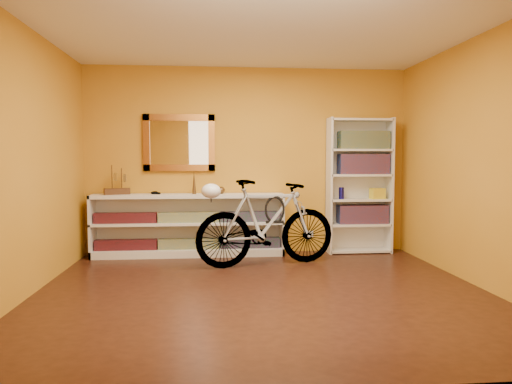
{
  "coord_description": "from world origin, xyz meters",
  "views": [
    {
      "loc": [
        -0.47,
        -4.51,
        1.32
      ],
      "look_at": [
        0.0,
        0.7,
        0.95
      ],
      "focal_mm": 32.45,
      "sensor_mm": 36.0,
      "label": 1
    }
  ],
  "objects": [
    {
      "name": "console_unit",
      "position": [
        -0.82,
        1.81,
        0.42
      ],
      "size": [
        2.6,
        0.35,
        0.85
      ],
      "primitive_type": null,
      "color": "silver",
      "rests_on": "floor"
    },
    {
      "name": "ceiling",
      "position": [
        0.0,
        0.0,
        2.6
      ],
      "size": [
        4.5,
        4.0,
        0.01
      ],
      "primitive_type": "cube",
      "color": "silver",
      "rests_on": "ground"
    },
    {
      "name": "helmet",
      "position": [
        -0.51,
        0.98,
        0.95
      ],
      "size": [
        0.23,
        0.22,
        0.18
      ],
      "primitive_type": "ellipsoid",
      "color": "white",
      "rests_on": "bicycle"
    },
    {
      "name": "bookcase",
      "position": [
        1.57,
        1.84,
        0.95
      ],
      "size": [
        0.9,
        0.3,
        1.9
      ],
      "primitive_type": null,
      "color": "silver",
      "rests_on": "floor"
    },
    {
      "name": "book_row_b",
      "position": [
        1.62,
        1.84,
        1.25
      ],
      "size": [
        0.7,
        0.22,
        0.28
      ],
      "primitive_type": "cube",
      "color": "maroon",
      "rests_on": "bookcase"
    },
    {
      "name": "yellow_bag",
      "position": [
        1.82,
        1.8,
        0.84
      ],
      "size": [
        0.21,
        0.16,
        0.15
      ],
      "primitive_type": "cube",
      "rotation": [
        0.0,
        0.0,
        0.17
      ],
      "color": "yellow",
      "rests_on": "bookcase"
    },
    {
      "name": "gilt_mirror",
      "position": [
        -0.95,
        1.97,
        1.55
      ],
      "size": [
        0.98,
        0.06,
        0.78
      ],
      "primitive_type": "cube",
      "color": "brown",
      "rests_on": "back_wall"
    },
    {
      "name": "red_tin",
      "position": [
        1.37,
        1.87,
        1.57
      ],
      "size": [
        0.16,
        0.16,
        0.2
      ],
      "primitive_type": "cube",
      "rotation": [
        0.0,
        0.0,
        0.01
      ],
      "color": "maroon",
      "rests_on": "bookcase"
    },
    {
      "name": "model_ship",
      "position": [
        -1.77,
        1.81,
        1.05
      ],
      "size": [
        0.36,
        0.24,
        0.4
      ],
      "primitive_type": null,
      "rotation": [
        0.0,
        0.0,
        0.37
      ],
      "color": "#3C2210",
      "rests_on": "console_unit"
    },
    {
      "name": "decorative_orb",
      "position": [
        -0.38,
        1.81,
        0.9
      ],
      "size": [
        0.1,
        0.1,
        0.1
      ],
      "primitive_type": "sphere",
      "color": "#50371B",
      "rests_on": "console_unit"
    },
    {
      "name": "back_wall",
      "position": [
        0.0,
        2.0,
        1.3
      ],
      "size": [
        4.5,
        0.01,
        2.6
      ],
      "primitive_type": "cube",
      "color": "#BB7B1C",
      "rests_on": "ground"
    },
    {
      "name": "cd_row_lower",
      "position": [
        -0.82,
        1.79,
        0.17
      ],
      "size": [
        2.5,
        0.13,
        0.14
      ],
      "primitive_type": "cube",
      "color": "black",
      "rests_on": "console_unit"
    },
    {
      "name": "cd_row_upper",
      "position": [
        -0.82,
        1.79,
        0.54
      ],
      "size": [
        2.5,
        0.13,
        0.14
      ],
      "primitive_type": "cube",
      "color": "navy",
      "rests_on": "console_unit"
    },
    {
      "name": "travel_mug",
      "position": [
        1.31,
        1.82,
        0.85
      ],
      "size": [
        0.07,
        0.07,
        0.16
      ],
      "primitive_type": "cylinder",
      "color": "navy",
      "rests_on": "bookcase"
    },
    {
      "name": "book_row_c",
      "position": [
        1.62,
        1.84,
        1.59
      ],
      "size": [
        0.7,
        0.22,
        0.25
      ],
      "primitive_type": "cube",
      "color": "navy",
      "rests_on": "bookcase"
    },
    {
      "name": "toy_car",
      "position": [
        -1.26,
        1.81,
        0.85
      ],
      "size": [
        0.0,
        0.0,
        0.0
      ],
      "primitive_type": "imported",
      "rotation": [
        0.0,
        0.0,
        1.32
      ],
      "color": "black",
      "rests_on": "console_unit"
    },
    {
      "name": "u_lock",
      "position": [
        0.28,
        1.16,
        0.7
      ],
      "size": [
        0.25,
        0.03,
        0.25
      ],
      "primitive_type": "torus",
      "rotation": [
        1.57,
        0.0,
        0.0
      ],
      "color": "black",
      "rests_on": "bicycle"
    },
    {
      "name": "bicycle",
      "position": [
        0.17,
        1.14,
        0.54
      ],
      "size": [
        0.86,
        1.89,
        1.07
      ],
      "primitive_type": "imported",
      "rotation": [
        0.0,
        0.0,
        1.79
      ],
      "color": "silver",
      "rests_on": "floor"
    },
    {
      "name": "left_wall",
      "position": [
        -2.25,
        0.0,
        1.3
      ],
      "size": [
        0.01,
        4.0,
        2.6
      ],
      "primitive_type": "cube",
      "color": "#BB7B1C",
      "rests_on": "ground"
    },
    {
      "name": "wall_socket",
      "position": [
        0.9,
        1.99,
        0.25
      ],
      "size": [
        0.09,
        0.02,
        0.09
      ],
      "primitive_type": "cube",
      "color": "silver",
      "rests_on": "back_wall"
    },
    {
      "name": "right_wall",
      "position": [
        2.25,
        0.0,
        1.3
      ],
      "size": [
        0.01,
        4.0,
        2.6
      ],
      "primitive_type": "cube",
      "color": "#BB7B1C",
      "rests_on": "ground"
    },
    {
      "name": "bronze_ornament",
      "position": [
        -0.74,
        1.81,
        1.01
      ],
      "size": [
        0.06,
        0.06,
        0.33
      ],
      "primitive_type": "cone",
      "color": "#50371B",
      "rests_on": "console_unit"
    },
    {
      "name": "book_row_a",
      "position": [
        1.62,
        1.84,
        0.55
      ],
      "size": [
        0.7,
        0.22,
        0.26
      ],
      "primitive_type": "cube",
      "color": "maroon",
      "rests_on": "bookcase"
    },
    {
      "name": "floor",
      "position": [
        0.0,
        0.0,
        -0.01
      ],
      "size": [
        4.5,
        4.0,
        0.01
      ],
      "primitive_type": "cube",
      "color": "black",
      "rests_on": "ground"
    }
  ]
}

